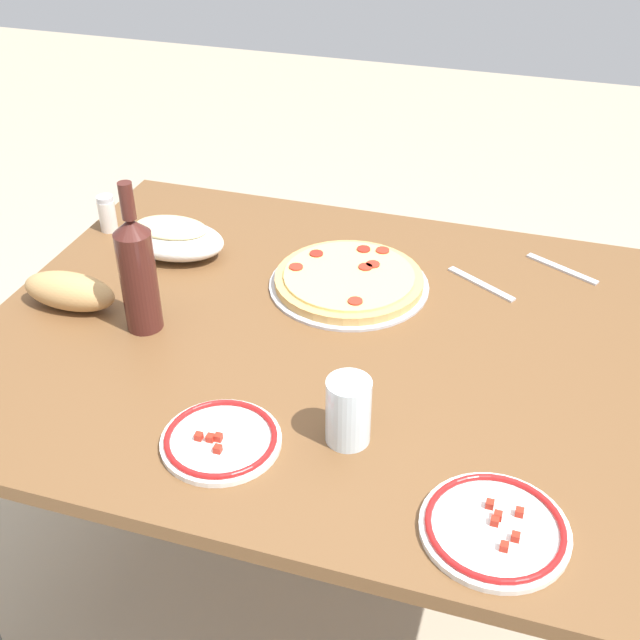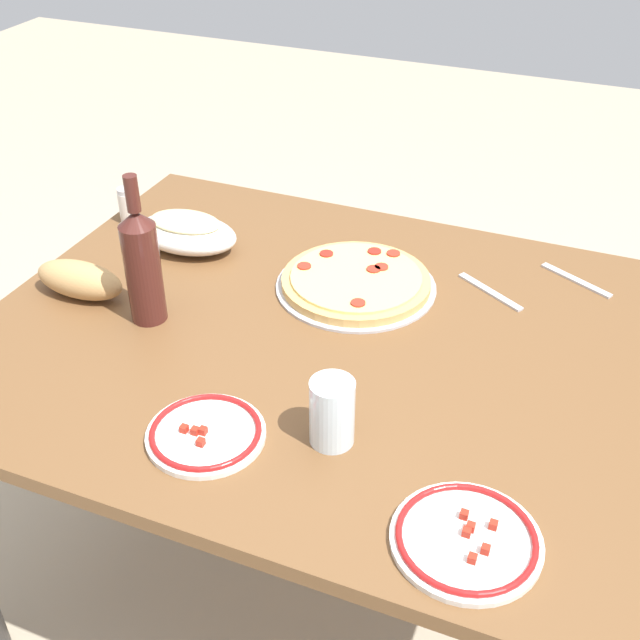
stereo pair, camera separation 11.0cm
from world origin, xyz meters
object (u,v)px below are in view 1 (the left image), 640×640
object	(u,v)px
water_glass	(348,411)
side_plate_far	(495,528)
wine_bottle	(138,272)
spice_shaker	(107,214)
bread_loaf	(69,291)
dining_table	(320,375)
baked_pasta_dish	(172,237)
pepperoni_pizza	(349,280)
side_plate_near	(221,440)

from	to	relation	value
water_glass	side_plate_far	bearing A→B (deg)	153.77
wine_bottle	spice_shaker	world-z (taller)	wine_bottle
wine_bottle	bread_loaf	size ratio (longest dim) A/B	1.54
dining_table	baked_pasta_dish	size ratio (longest dim) A/B	5.42
baked_pasta_dish	spice_shaker	world-z (taller)	spice_shaker
pepperoni_pizza	water_glass	bearing A→B (deg)	105.31
dining_table	pepperoni_pizza	size ratio (longest dim) A/B	3.87
wine_bottle	bread_loaf	world-z (taller)	wine_bottle
dining_table	spice_shaker	size ratio (longest dim) A/B	14.95
baked_pasta_dish	wine_bottle	world-z (taller)	wine_bottle
dining_table	side_plate_far	size ratio (longest dim) A/B	6.00
bread_loaf	spice_shaker	distance (m)	0.33
water_glass	side_plate_far	distance (m)	0.29
wine_bottle	water_glass	size ratio (longest dim) A/B	2.59
wine_bottle	spice_shaker	size ratio (longest dim) A/B	3.51
side_plate_far	baked_pasta_dish	bearing A→B (deg)	-36.78
side_plate_far	bread_loaf	world-z (taller)	bread_loaf
water_glass	bread_loaf	distance (m)	0.67
wine_bottle	water_glass	bearing A→B (deg)	157.77
wine_bottle	side_plate_near	distance (m)	0.39
wine_bottle	side_plate_far	distance (m)	0.79
dining_table	water_glass	xyz separation A→B (m)	(-0.13, 0.27, 0.16)
spice_shaker	baked_pasta_dish	bearing A→B (deg)	164.00
wine_bottle	side_plate_near	size ratio (longest dim) A/B	1.56
baked_pasta_dish	spice_shaker	bearing A→B (deg)	-16.00
pepperoni_pizza	wine_bottle	bearing A→B (deg)	37.30
water_glass	side_plate_near	bearing A→B (deg)	20.60
baked_pasta_dish	side_plate_far	world-z (taller)	baked_pasta_dish
dining_table	wine_bottle	distance (m)	0.41
spice_shaker	side_plate_far	bearing A→B (deg)	146.69
dining_table	baked_pasta_dish	bearing A→B (deg)	-25.80
baked_pasta_dish	bread_loaf	xyz separation A→B (m)	(0.10, 0.26, -0.00)
dining_table	baked_pasta_dish	world-z (taller)	baked_pasta_dish
side_plate_far	bread_loaf	distance (m)	0.95
wine_bottle	spice_shaker	distance (m)	0.43
pepperoni_pizza	side_plate_near	bearing A→B (deg)	82.39
pepperoni_pizza	side_plate_far	world-z (taller)	pepperoni_pizza
water_glass	wine_bottle	bearing A→B (deg)	-22.23
dining_table	side_plate_near	world-z (taller)	side_plate_near
water_glass	spice_shaker	distance (m)	0.89
wine_bottle	side_plate_near	bearing A→B (deg)	135.99
side_plate_far	spice_shaker	size ratio (longest dim) A/B	2.49
dining_table	spice_shaker	distance (m)	0.66
wine_bottle	bread_loaf	bearing A→B (deg)	-5.69
pepperoni_pizza	side_plate_far	xyz separation A→B (m)	(-0.38, 0.57, -0.01)
side_plate_far	bread_loaf	size ratio (longest dim) A/B	1.09
pepperoni_pizza	wine_bottle	xyz separation A→B (m)	(0.34, 0.26, 0.11)
wine_bottle	side_plate_near	world-z (taller)	wine_bottle
side_plate_far	side_plate_near	bearing A→B (deg)	-6.70
bread_loaf	spice_shaker	size ratio (longest dim) A/B	2.29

